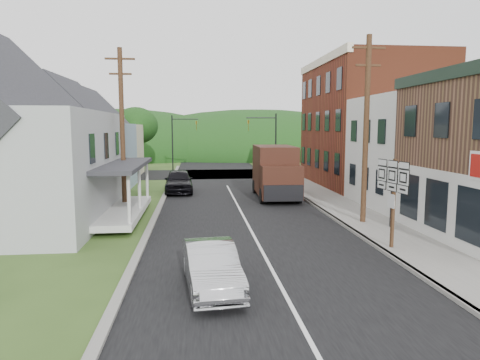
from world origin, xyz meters
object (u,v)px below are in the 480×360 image
object	(u,v)px
delivery_van	(276,172)
route_sign_cluster	(393,190)
warning_sign	(391,190)
dark_sedan	(179,181)
silver_sedan	(211,267)

from	to	relation	value
delivery_van	route_sign_cluster	xyz separation A→B (m)	(2.11, -12.68, 0.60)
delivery_van	warning_sign	bearing A→B (deg)	-67.31
dark_sedan	delivery_van	xyz separation A→B (m)	(6.55, -3.12, 0.92)
warning_sign	silver_sedan	bearing A→B (deg)	-162.90
silver_sedan	route_sign_cluster	world-z (taller)	route_sign_cluster
silver_sedan	delivery_van	bearing A→B (deg)	67.03
silver_sedan	route_sign_cluster	bearing A→B (deg)	18.77
warning_sign	route_sign_cluster	bearing A→B (deg)	-134.76
route_sign_cluster	warning_sign	xyz separation A→B (m)	(1.48, 3.25, -0.50)
silver_sedan	dark_sedan	distance (m)	19.08
dark_sedan	warning_sign	xyz separation A→B (m)	(10.14, -12.55, 1.02)
silver_sedan	route_sign_cluster	distance (m)	7.86
silver_sedan	delivery_van	size ratio (longest dim) A/B	0.65
dark_sedan	warning_sign	bearing A→B (deg)	-53.08
delivery_van	warning_sign	xyz separation A→B (m)	(3.59, -9.43, 0.09)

